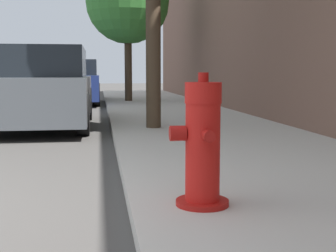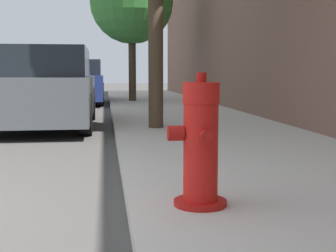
{
  "view_description": "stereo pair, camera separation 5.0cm",
  "coord_description": "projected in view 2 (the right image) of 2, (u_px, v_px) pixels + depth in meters",
  "views": [
    {
      "loc": [
        1.97,
        -3.05,
        1.01
      ],
      "look_at": [
        2.58,
        1.16,
        0.52
      ],
      "focal_mm": 50.0,
      "sensor_mm": 36.0,
      "label": 1
    },
    {
      "loc": [
        2.01,
        -3.05,
        1.01
      ],
      "look_at": [
        2.58,
        1.16,
        0.52
      ],
      "focal_mm": 50.0,
      "sensor_mm": 36.0,
      "label": 2
    }
  ],
  "objects": [
    {
      "name": "fire_hydrant",
      "position": [
        200.0,
        146.0,
        3.11
      ],
      "size": [
        0.4,
        0.41,
        0.89
      ],
      "color": "#A91511",
      "rests_on": "sidewalk_slab"
    },
    {
      "name": "street_tree_far",
      "position": [
        132.0,
        2.0,
        14.42
      ],
      "size": [
        2.57,
        2.57,
        4.34
      ],
      "color": "#423323",
      "rests_on": "sidewalk_slab"
    },
    {
      "name": "parked_car_mid",
      "position": [
        76.0,
        83.0,
        14.8
      ],
      "size": [
        1.76,
        3.86,
        1.39
      ],
      "color": "navy",
      "rests_on": "ground_plane"
    },
    {
      "name": "parked_car_near",
      "position": [
        42.0,
        89.0,
        8.52
      ],
      "size": [
        1.85,
        4.05,
        1.44
      ],
      "color": "#4C5156",
      "rests_on": "ground_plane"
    },
    {
      "name": "sidewalk_slab",
      "position": [
        335.0,
        206.0,
        3.33
      ],
      "size": [
        2.95,
        40.0,
        0.12
      ],
      "color": "beige",
      "rests_on": "ground_plane"
    }
  ]
}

